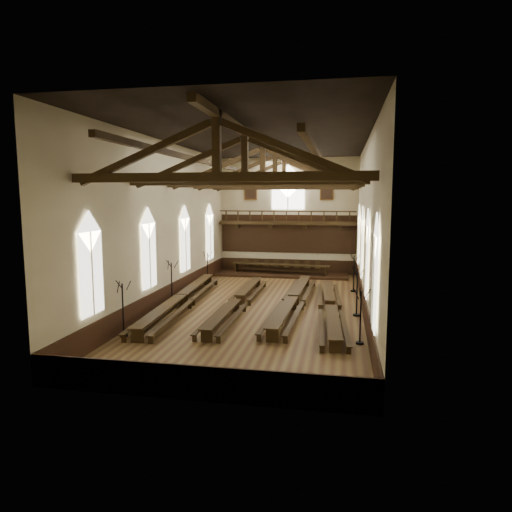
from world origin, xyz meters
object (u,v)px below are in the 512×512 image
at_px(refectory_row_b, 238,300).
at_px(candelabrum_right_mid, 357,301).
at_px(candelabrum_left_near, 123,320).
at_px(high_table, 280,265).
at_px(candelabrum_left_far, 208,273).
at_px(candelabrum_left_mid, 172,292).
at_px(candelabrum_right_near, 360,327).
at_px(refectory_row_d, 330,306).
at_px(refectory_row_a, 181,298).
at_px(dais, 280,274).
at_px(refectory_row_c, 293,299).
at_px(candelabrum_right_far, 354,280).

height_order(refectory_row_b, candelabrum_right_mid, candelabrum_right_mid).
bearing_deg(candelabrum_left_near, high_table, 74.47).
height_order(refectory_row_b, candelabrum_left_far, candelabrum_left_far).
xyz_separation_m(candelabrum_left_mid, candelabrum_right_near, (11.10, -5.43, -0.07)).
bearing_deg(candelabrum_left_mid, refectory_row_d, -1.74).
bearing_deg(candelabrum_left_mid, refectory_row_a, -15.61).
bearing_deg(dais, refectory_row_b, -94.79).
bearing_deg(refectory_row_d, candelabrum_left_near, -147.74).
distance_m(refectory_row_c, candelabrum_right_far, 6.61).
distance_m(dais, candelabrum_right_mid, 13.80).
bearing_deg(refectory_row_d, candelabrum_right_far, 77.49).
xyz_separation_m(refectory_row_c, high_table, (-2.27, 11.09, 0.32)).
bearing_deg(refectory_row_b, candelabrum_left_near, -122.32).
height_order(refectory_row_b, refectory_row_c, refectory_row_c).
xyz_separation_m(refectory_row_c, candelabrum_left_mid, (-7.38, -0.91, 0.32)).
xyz_separation_m(dais, candelabrum_right_mid, (6.00, -12.40, 0.77)).
relative_size(high_table, candelabrum_left_far, 3.42).
height_order(candelabrum_left_near, candelabrum_right_mid, candelabrum_right_mid).
bearing_deg(candelabrum_left_far, candelabrum_left_mid, -90.00).
bearing_deg(candelabrum_left_mid, refectory_row_c, 7.02).
distance_m(refectory_row_b, candelabrum_right_mid, 7.02).
relative_size(refectory_row_d, dais, 1.22).
xyz_separation_m(candelabrum_right_mid, candelabrum_right_far, (-0.00, 6.76, -0.02)).
bearing_deg(refectory_row_a, candelabrum_right_far, 31.99).
height_order(candelabrum_left_mid, candelabrum_right_far, candelabrum_left_mid).
bearing_deg(refectory_row_c, candelabrum_right_far, 55.66).
bearing_deg(refectory_row_b, refectory_row_d, -4.37).
bearing_deg(candelabrum_left_far, refectory_row_a, -85.36).
bearing_deg(refectory_row_c, candelabrum_left_near, -135.40).
bearing_deg(candelabrum_left_mid, candelabrum_right_mid, -2.08).
relative_size(high_table, candelabrum_left_near, 3.09).
height_order(refectory_row_a, refectory_row_b, refectory_row_a).
distance_m(refectory_row_a, candelabrum_right_near, 11.71).
distance_m(refectory_row_c, candelabrum_left_mid, 7.44).
distance_m(refectory_row_b, candelabrum_left_mid, 4.13).
bearing_deg(refectory_row_a, dais, 69.85).
bearing_deg(refectory_row_d, candelabrum_right_near, -73.97).
relative_size(candelabrum_right_mid, candelabrum_right_far, 1.02).
distance_m(refectory_row_a, candelabrum_right_far, 12.34).
bearing_deg(refectory_row_d, candelabrum_right_mid, -4.34).
xyz_separation_m(refectory_row_b, high_table, (0.99, 11.87, 0.36)).
xyz_separation_m(candelabrum_left_mid, candelabrum_right_mid, (11.10, -0.40, -0.00)).
xyz_separation_m(refectory_row_b, refectory_row_d, (5.51, -0.42, -0.00)).
distance_m(refectory_row_d, dais, 13.10).
height_order(high_table, candelabrum_right_near, candelabrum_right_near).
xyz_separation_m(candelabrum_left_mid, candelabrum_left_far, (0.00, 7.65, -0.11)).
distance_m(candelabrum_left_mid, candelabrum_left_far, 7.65).
xyz_separation_m(dais, candelabrum_right_near, (6.00, -17.43, 0.69)).
relative_size(dais, candelabrum_left_mid, 4.00).
xyz_separation_m(high_table, candelabrum_right_near, (6.00, -17.43, -0.07)).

